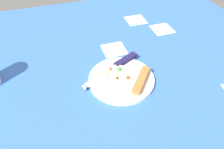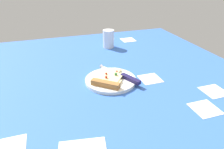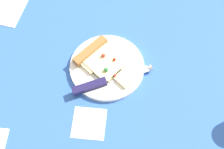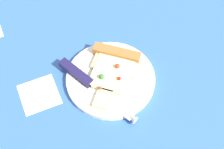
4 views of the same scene
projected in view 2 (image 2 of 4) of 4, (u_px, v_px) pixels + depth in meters
ground_plane at (101, 84)px, 90.25cm from camera, size 140.94×140.94×3.00cm
plate at (111, 80)px, 88.59cm from camera, size 22.04×22.04×1.43cm
pizza_slice at (108, 80)px, 85.75cm from camera, size 17.09×18.38×2.55cm
knife at (123, 76)px, 89.45cm from camera, size 12.26×22.55×2.45cm
drinking_glass at (108, 39)px, 125.28cm from camera, size 6.82×6.82×10.81cm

